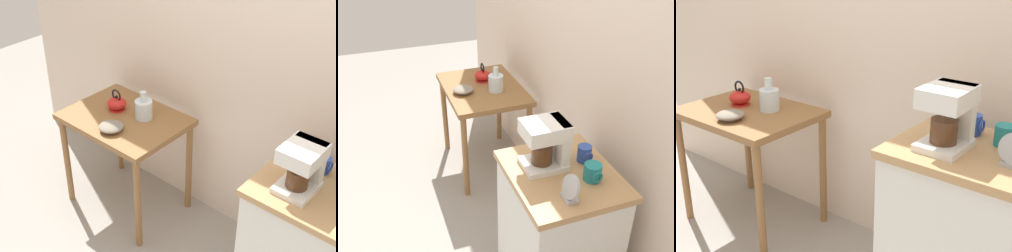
{
  "view_description": "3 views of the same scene",
  "coord_description": "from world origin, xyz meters",
  "views": [
    {
      "loc": [
        1.32,
        -1.82,
        2.43
      ],
      "look_at": [
        -0.27,
        -0.01,
        0.9
      ],
      "focal_mm": 51.4,
      "sensor_mm": 36.0,
      "label": 1
    },
    {
      "loc": [
        2.1,
        -0.77,
        2.12
      ],
      "look_at": [
        0.05,
        -0.02,
        0.83
      ],
      "focal_mm": 43.17,
      "sensor_mm": 36.0,
      "label": 2
    },
    {
      "loc": [
        1.3,
        -1.59,
        1.62
      ],
      "look_at": [
        0.06,
        -0.01,
        0.85
      ],
      "focal_mm": 48.32,
      "sensor_mm": 36.0,
      "label": 3
    }
  ],
  "objects": [
    {
      "name": "mug_dark_teal",
      "position": [
        0.76,
        0.17,
        0.92
      ],
      "size": [
        0.09,
        0.09,
        0.09
      ],
      "color": "teal",
      "rests_on": "kitchen_counter"
    },
    {
      "name": "wooden_table",
      "position": [
        -0.72,
        0.06,
        0.65
      ],
      "size": [
        0.79,
        0.6,
        0.75
      ],
      "color": "olive",
      "rests_on": "ground_plane"
    },
    {
      "name": "glass_carafe_vase",
      "position": [
        -0.61,
        0.13,
        0.82
      ],
      "size": [
        0.12,
        0.12,
        0.2
      ],
      "color": "silver",
      "rests_on": "wooden_table"
    },
    {
      "name": "kitchen_counter",
      "position": [
        0.66,
        0.06,
        0.44
      ],
      "size": [
        0.61,
        0.53,
        0.88
      ],
      "color": "white",
      "rests_on": "ground_plane"
    },
    {
      "name": "coffee_maker",
      "position": [
        0.58,
        0.01,
        1.02
      ],
      "size": [
        0.18,
        0.22,
        0.26
      ],
      "color": "white",
      "rests_on": "kitchen_counter"
    },
    {
      "name": "bowl_stoneware",
      "position": [
        -0.66,
        -0.12,
        0.78
      ],
      "size": [
        0.16,
        0.16,
        0.05
      ],
      "color": "gray",
      "rests_on": "wooden_table"
    },
    {
      "name": "ground_plane",
      "position": [
        0.0,
        0.0,
        0.0
      ],
      "size": [
        8.0,
        8.0,
        0.0
      ],
      "primitive_type": "plane",
      "color": "gray"
    },
    {
      "name": "teakettle",
      "position": [
        -0.83,
        0.09,
        0.8
      ],
      "size": [
        0.16,
        0.13,
        0.15
      ],
      "color": "red",
      "rests_on": "wooden_table"
    },
    {
      "name": "mug_blue",
      "position": [
        0.61,
        0.21,
        0.93
      ],
      "size": [
        0.08,
        0.07,
        0.09
      ],
      "color": "#2D4CAD",
      "rests_on": "kitchen_counter"
    },
    {
      "name": "table_clock",
      "position": [
        0.86,
        -0.01,
        0.94
      ],
      "size": [
        0.12,
        0.06,
        0.13
      ],
      "color": "#B2B5BA",
      "rests_on": "kitchen_counter"
    },
    {
      "name": "back_wall",
      "position": [
        0.1,
        0.46,
        1.4
      ],
      "size": [
        4.4,
        0.1,
        2.8
      ],
      "primitive_type": "cube",
      "color": "beige",
      "rests_on": "ground_plane"
    }
  ]
}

